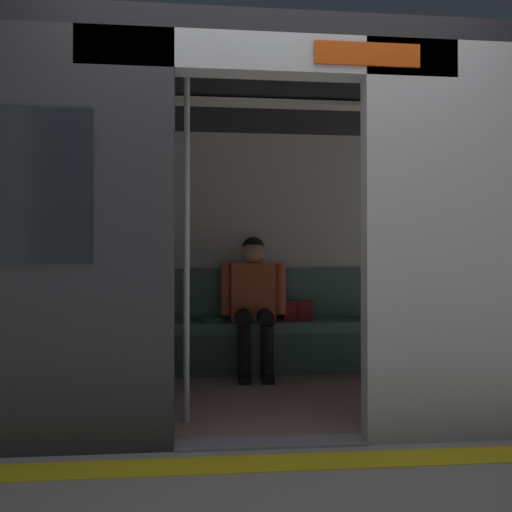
% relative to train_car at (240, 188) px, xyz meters
% --- Properties ---
extents(ground_plane, '(60.00, 60.00, 0.00)m').
position_rel_train_car_xyz_m(ground_plane, '(-0.07, 1.10, -1.46)').
color(ground_plane, gray).
extents(platform_edge_strip, '(8.00, 0.24, 0.01)m').
position_rel_train_car_xyz_m(platform_edge_strip, '(-0.07, 1.40, -1.46)').
color(platform_edge_strip, yellow).
rests_on(platform_edge_strip, ground_plane).
extents(train_car, '(6.40, 2.51, 2.24)m').
position_rel_train_car_xyz_m(train_car, '(0.00, 0.00, 0.00)').
color(train_car, '#ADAFB5').
rests_on(train_car, ground_plane).
extents(bench_seat, '(3.12, 0.44, 0.44)m').
position_rel_train_car_xyz_m(bench_seat, '(-0.07, -0.91, -1.13)').
color(bench_seat, '#4C7566').
rests_on(bench_seat, ground_plane).
extents(person_seated, '(0.55, 0.69, 1.17)m').
position_rel_train_car_xyz_m(person_seated, '(-0.19, -0.86, -0.80)').
color(person_seated, '#CC5933').
rests_on(person_seated, ground_plane).
extents(handbag, '(0.26, 0.15, 0.17)m').
position_rel_train_car_xyz_m(handbag, '(-0.59, -0.97, -0.94)').
color(handbag, maroon).
rests_on(handbag, bench_seat).
extents(book, '(0.17, 0.23, 0.03)m').
position_rel_train_car_xyz_m(book, '(0.14, -0.99, -1.01)').
color(book, '#33723F').
rests_on(book, bench_seat).
extents(grab_pole_door, '(0.04, 0.04, 2.10)m').
position_rel_train_car_xyz_m(grab_pole_door, '(0.37, 0.62, -0.42)').
color(grab_pole_door, silver).
rests_on(grab_pole_door, ground_plane).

